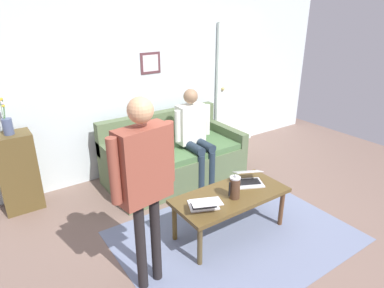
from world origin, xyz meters
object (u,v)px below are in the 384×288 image
at_px(flower_vase, 7,124).
at_px(person_seated, 194,131).
at_px(coffee_table, 231,198).
at_px(side_shelf, 18,172).
at_px(couch, 173,158).
at_px(laptop_left, 249,179).
at_px(laptop_center, 204,204).
at_px(interior_door, 236,86).
at_px(french_press, 235,187).
at_px(person_standing, 144,174).

height_order(flower_vase, person_seated, flower_vase).
height_order(coffee_table, person_seated, person_seated).
xyz_separation_m(side_shelf, person_seated, (-2.09, 0.59, 0.26)).
distance_m(couch, side_shelf, 1.93).
bearing_deg(laptop_left, person_seated, -91.88).
height_order(coffee_table, laptop_left, laptop_left).
relative_size(laptop_center, flower_vase, 1.02).
height_order(couch, coffee_table, couch).
xyz_separation_m(side_shelf, flower_vase, (0.00, -0.00, 0.59)).
xyz_separation_m(interior_door, flower_vase, (3.47, 0.17, 0.04)).
bearing_deg(french_press, person_standing, 4.84).
xyz_separation_m(laptop_left, flower_vase, (2.05, -1.69, 0.55)).
bearing_deg(couch, laptop_left, 97.09).
height_order(laptop_center, side_shelf, side_shelf).
distance_m(interior_door, laptop_center, 2.95).
relative_size(couch, side_shelf, 1.96).
xyz_separation_m(couch, laptop_center, (0.53, 1.45, 0.21)).
distance_m(flower_vase, person_seated, 2.20).
height_order(couch, french_press, couch).
relative_size(laptop_left, side_shelf, 0.41).
distance_m(laptop_left, person_standing, 1.49).
bearing_deg(laptop_center, flower_vase, -53.37).
relative_size(laptop_center, person_seated, 0.33).
bearing_deg(side_shelf, interior_door, -177.17).
height_order(interior_door, laptop_center, interior_door).
distance_m(interior_door, french_press, 2.71).
relative_size(side_shelf, person_seated, 0.74).
distance_m(interior_door, side_shelf, 3.52).
bearing_deg(laptop_left, person_standing, 9.85).
bearing_deg(flower_vase, coffee_table, 134.37).
bearing_deg(laptop_left, flower_vase, -39.53).
bearing_deg(couch, person_standing, 52.60).
distance_m(couch, laptop_left, 1.35).
height_order(interior_door, person_seated, interior_door).
xyz_separation_m(interior_door, coffee_table, (1.74, 1.94, -0.61)).
bearing_deg(interior_door, flower_vase, 2.79).
distance_m(interior_door, couch, 1.82).
bearing_deg(french_press, person_seated, -106.65).
bearing_deg(couch, coffee_table, 83.71).
distance_m(laptop_left, laptop_center, 0.71).
bearing_deg(laptop_center, person_standing, 9.21).
bearing_deg(person_standing, interior_door, -142.93).
bearing_deg(coffee_table, side_shelf, -45.61).
height_order(couch, person_standing, person_standing).
distance_m(interior_door, coffee_table, 2.68).
bearing_deg(french_press, laptop_center, -3.28).
bearing_deg(person_seated, couch, -48.56).
distance_m(side_shelf, flower_vase, 0.59).
relative_size(french_press, person_seated, 0.21).
bearing_deg(laptop_center, couch, -110.12).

